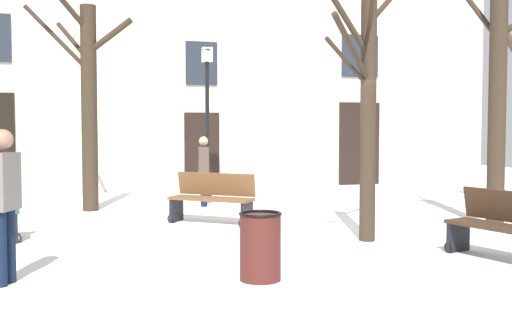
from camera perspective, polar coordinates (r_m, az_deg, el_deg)
name	(u,v)px	position (r m, az deg, el deg)	size (l,w,h in m)	color
ground_plane	(282,232)	(10.04, 2.56, -7.03)	(31.64, 31.64, 0.00)	white
building_facade	(194,46)	(17.57, -6.07, 10.95)	(19.77, 0.60, 8.28)	beige
tree_right_of_center	(88,98)	(13.10, -16.01, 5.78)	(2.22, 1.88, 5.08)	#382B1E
tree_foreground	(499,70)	(11.17, 22.44, 8.02)	(2.53, 1.95, 5.45)	#382B1E
tree_left_of_center	(367,100)	(9.28, 10.72, 5.73)	(2.17, 1.83, 4.42)	#382B1E
streetlamp	(207,105)	(14.90, -4.75, 5.34)	(0.30, 0.30, 3.87)	black
litter_bin	(260,246)	(6.86, 0.42, -8.32)	(0.50, 0.50, 0.79)	#4C1E19
bench_far_corner	(212,198)	(10.94, -4.26, -3.71)	(1.54, 1.40, 0.94)	brown
bench_near_center_tree	(507,226)	(8.49, 23.14, -5.92)	(0.87, 1.69, 0.93)	#3D2819
person_strolling	(204,168)	(13.43, -5.10, -0.77)	(0.28, 0.41, 1.59)	black
person_by_shop_door	(4,198)	(7.16, -23.25, -3.43)	(0.36, 0.44, 1.75)	black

